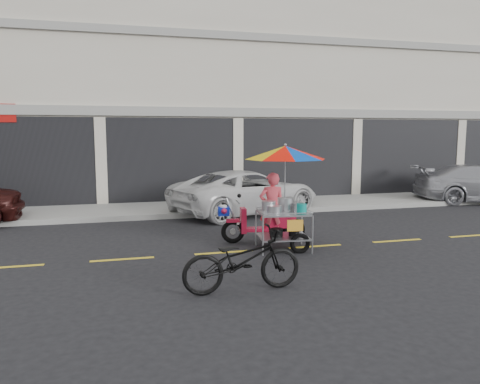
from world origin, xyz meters
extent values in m
plane|color=black|center=(0.00, 0.00, 0.00)|extent=(90.00, 90.00, 0.00)
cube|color=gray|center=(0.00, 5.50, 0.07)|extent=(45.00, 3.00, 0.15)
cube|color=beige|center=(0.00, 10.50, 4.00)|extent=(36.00, 8.00, 8.00)
cube|color=black|center=(0.00, 6.47, 1.45)|extent=(35.28, 0.06, 2.90)
cube|color=gray|center=(0.00, 6.45, 3.10)|extent=(36.00, 0.12, 0.30)
cube|color=gray|center=(0.00, 6.45, 5.60)|extent=(36.00, 0.12, 0.25)
cube|color=gold|center=(0.00, 0.00, 0.00)|extent=(42.00, 0.10, 0.01)
imported|color=silver|center=(-0.30, 4.39, 0.65)|extent=(5.15, 3.80, 1.30)
imported|color=black|center=(-2.25, -2.33, 0.49)|extent=(1.88, 0.72, 0.98)
torus|color=black|center=(-1.62, 0.76, 0.26)|extent=(0.53, 0.17, 0.52)
torus|color=black|center=(-0.26, 0.59, 0.26)|extent=(0.53, 0.17, 0.52)
cylinder|color=#9EA0A5|center=(-1.62, 0.76, 0.26)|extent=(0.13, 0.07, 0.13)
cylinder|color=#9EA0A5|center=(-0.26, 0.59, 0.26)|extent=(0.13, 0.07, 0.13)
cube|color=#BB1533|center=(-1.62, 0.76, 0.50)|extent=(0.30, 0.15, 0.07)
cylinder|color=#9EA0A5|center=(-1.62, 0.76, 0.64)|extent=(0.34, 0.09, 0.74)
cube|color=#BB1533|center=(-1.39, 0.73, 0.50)|extent=(0.15, 0.32, 0.55)
cube|color=#BB1533|center=(-0.98, 0.68, 0.29)|extent=(0.76, 0.35, 0.07)
cube|color=#BB1533|center=(-0.58, 0.63, 0.50)|extent=(0.71, 0.32, 0.37)
cube|color=black|center=(-0.67, 0.64, 0.71)|extent=(0.62, 0.29, 0.09)
cylinder|color=#9EA0A5|center=(-1.51, 0.74, 0.92)|extent=(0.10, 0.50, 0.03)
sphere|color=black|center=(-1.43, 0.92, 1.03)|extent=(0.09, 0.09, 0.09)
cylinder|color=white|center=(-1.51, 0.74, 0.44)|extent=(0.12, 0.12, 0.05)
cube|color=#0A1B8D|center=(-1.82, 0.78, 0.71)|extent=(0.26, 0.23, 0.18)
cylinder|color=white|center=(-1.82, 0.78, 0.82)|extent=(0.16, 0.16, 0.05)
cone|color=#BB1533|center=(-1.84, 0.63, 0.73)|extent=(0.19, 0.22, 0.16)
torus|color=black|center=(-0.53, -0.44, 0.20)|extent=(0.43, 0.14, 0.42)
cylinder|color=#9EA0A5|center=(-1.31, -0.43, 0.39)|extent=(0.04, 0.04, 0.78)
cylinder|color=#9EA0A5|center=(-1.21, 0.38, 0.39)|extent=(0.04, 0.04, 0.78)
cylinder|color=#9EA0A5|center=(-0.31, -0.56, 0.39)|extent=(0.04, 0.04, 0.78)
cylinder|color=#9EA0A5|center=(-0.21, 0.26, 0.39)|extent=(0.04, 0.04, 0.78)
cube|color=#9EA0A5|center=(-0.76, -0.09, 0.27)|extent=(1.10, 0.94, 0.03)
cube|color=#9EA0A5|center=(-0.76, -0.09, 0.78)|extent=(1.10, 0.94, 0.04)
cylinder|color=#9EA0A5|center=(-0.81, -0.50, 0.83)|extent=(1.00, 0.15, 0.02)
cylinder|color=#9EA0A5|center=(-0.71, 0.32, 0.83)|extent=(1.00, 0.15, 0.02)
cylinder|color=#9EA0A5|center=(-1.26, -0.03, 0.83)|extent=(0.13, 0.82, 0.02)
cylinder|color=#9EA0A5|center=(-0.26, -0.15, 0.83)|extent=(0.13, 0.82, 0.02)
cylinder|color=#9EA0A5|center=(-0.71, 0.32, 0.27)|extent=(0.12, 0.69, 0.04)
cylinder|color=#9EA0A5|center=(-0.71, 0.32, 0.73)|extent=(0.12, 0.69, 0.04)
cube|color=gold|center=(-0.68, -0.54, 0.59)|extent=(0.32, 0.06, 0.23)
cylinder|color=#B7B7BC|center=(-1.01, 0.13, 0.89)|extent=(0.33, 0.33, 0.19)
cylinder|color=#B7B7BC|center=(-0.64, 0.10, 0.92)|extent=(0.35, 0.35, 0.25)
cylinder|color=#B7B7BC|center=(-0.41, -0.09, 0.87)|extent=(0.28, 0.28, 0.15)
cylinder|color=#B7B7BC|center=(-1.01, -0.22, 0.87)|extent=(0.33, 0.33, 0.14)
cylinder|color=#0C837A|center=(-0.47, -0.36, 0.90)|extent=(0.23, 0.23, 0.20)
cylinder|color=black|center=(-0.89, -0.07, 0.37)|extent=(0.29, 0.29, 0.16)
cylinder|color=black|center=(-0.53, -0.12, 0.36)|extent=(0.25, 0.25, 0.15)
cylinder|color=#9EA0A5|center=(-0.70, 0.00, 1.46)|extent=(0.02, 0.02, 1.37)
sphere|color=#9EA0A5|center=(-0.70, 0.00, 2.17)|extent=(0.05, 0.05, 0.05)
imported|color=#DA4350|center=(-0.76, 0.65, 0.78)|extent=(0.61, 0.44, 1.55)
camera|label=1|loc=(-4.08, -9.02, 2.42)|focal=35.00mm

